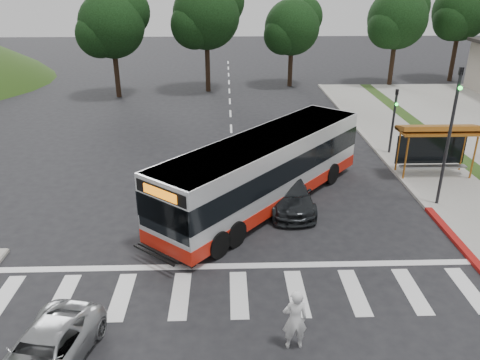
{
  "coord_description": "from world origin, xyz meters",
  "views": [
    {
      "loc": [
        -0.37,
        -18.11,
        10.0
      ],
      "look_at": [
        0.23,
        1.13,
        1.6
      ],
      "focal_mm": 35.0,
      "sensor_mm": 36.0,
      "label": 1
    }
  ],
  "objects_px": {
    "pedestrian": "(295,319)",
    "silver_suv_south": "(44,355)",
    "transit_bus": "(265,172)",
    "dark_sedan": "(288,191)"
  },
  "relations": [
    {
      "from": "pedestrian",
      "to": "silver_suv_south",
      "type": "relative_size",
      "value": 0.46
    },
    {
      "from": "dark_sedan",
      "to": "silver_suv_south",
      "type": "relative_size",
      "value": 1.16
    },
    {
      "from": "transit_bus",
      "to": "dark_sedan",
      "type": "height_order",
      "value": "transit_bus"
    },
    {
      "from": "transit_bus",
      "to": "silver_suv_south",
      "type": "xyz_separation_m",
      "value": [
        -6.82,
        -10.18,
        -1.07
      ]
    },
    {
      "from": "pedestrian",
      "to": "dark_sedan",
      "type": "xyz_separation_m",
      "value": [
        0.97,
        9.23,
        -0.27
      ]
    },
    {
      "from": "transit_bus",
      "to": "dark_sedan",
      "type": "relative_size",
      "value": 2.59
    },
    {
      "from": "dark_sedan",
      "to": "silver_suv_south",
      "type": "height_order",
      "value": "dark_sedan"
    },
    {
      "from": "silver_suv_south",
      "to": "pedestrian",
      "type": "bearing_deg",
      "value": 17.5
    },
    {
      "from": "transit_bus",
      "to": "dark_sedan",
      "type": "bearing_deg",
      "value": 29.37
    },
    {
      "from": "pedestrian",
      "to": "silver_suv_south",
      "type": "xyz_separation_m",
      "value": [
        -6.93,
        -0.74,
        -0.39
      ]
    }
  ]
}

